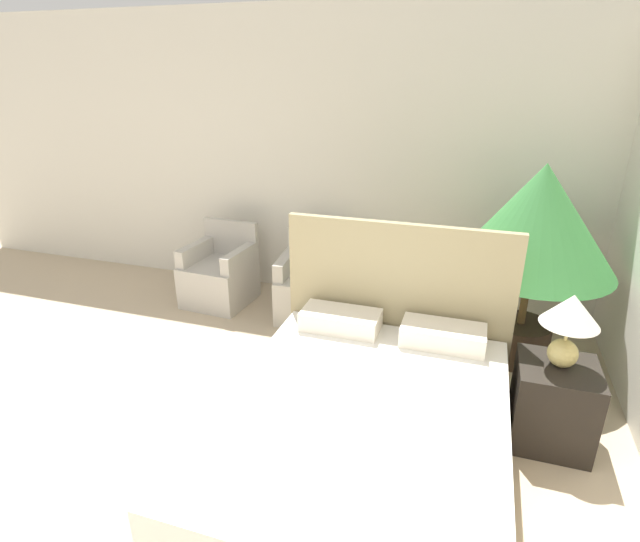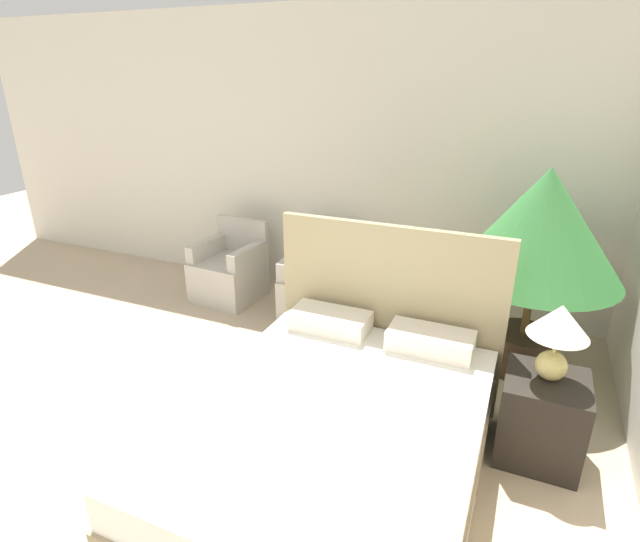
{
  "view_description": "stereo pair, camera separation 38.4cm",
  "coord_description": "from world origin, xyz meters",
  "px_view_note": "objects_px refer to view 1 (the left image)",
  "views": [
    {
      "loc": [
        1.26,
        -1.07,
        2.3
      ],
      "look_at": [
        0.02,
        2.72,
        0.68
      ],
      "focal_mm": 28.0,
      "sensor_mm": 36.0,
      "label": 1
    },
    {
      "loc": [
        1.62,
        -0.94,
        2.3
      ],
      "look_at": [
        0.02,
        2.72,
        0.68
      ],
      "focal_mm": 28.0,
      "sensor_mm": 36.0,
      "label": 2
    }
  ],
  "objects_px": {
    "bed": "(364,432)",
    "armchair_near_window_right": "(313,289)",
    "armchair_near_window_left": "(220,277)",
    "table_lamp": "(570,319)",
    "nightstand": "(553,404)",
    "potted_palm": "(537,226)"
  },
  "relations": [
    {
      "from": "armchair_near_window_right",
      "to": "bed",
      "type": "bearing_deg",
      "value": -69.05
    },
    {
      "from": "armchair_near_window_right",
      "to": "potted_palm",
      "type": "height_order",
      "value": "potted_palm"
    },
    {
      "from": "potted_palm",
      "to": "table_lamp",
      "type": "xyz_separation_m",
      "value": [
        0.16,
        -1.0,
        -0.28
      ]
    },
    {
      "from": "bed",
      "to": "nightstand",
      "type": "relative_size",
      "value": 3.73
    },
    {
      "from": "bed",
      "to": "nightstand",
      "type": "distance_m",
      "value": 1.28
    },
    {
      "from": "potted_palm",
      "to": "nightstand",
      "type": "relative_size",
      "value": 2.94
    },
    {
      "from": "bed",
      "to": "table_lamp",
      "type": "relative_size",
      "value": 4.3
    },
    {
      "from": "armchair_near_window_left",
      "to": "armchair_near_window_right",
      "type": "distance_m",
      "value": 1.03
    },
    {
      "from": "bed",
      "to": "nightstand",
      "type": "xyz_separation_m",
      "value": [
        1.1,
        0.67,
        -0.02
      ]
    },
    {
      "from": "bed",
      "to": "potted_palm",
      "type": "relative_size",
      "value": 1.27
    },
    {
      "from": "armchair_near_window_left",
      "to": "nightstand",
      "type": "xyz_separation_m",
      "value": [
        3.11,
        -1.26,
        0.0
      ]
    },
    {
      "from": "bed",
      "to": "armchair_near_window_left",
      "type": "bearing_deg",
      "value": 136.25
    },
    {
      "from": "bed",
      "to": "armchair_near_window_right",
      "type": "bearing_deg",
      "value": 116.96
    },
    {
      "from": "table_lamp",
      "to": "nightstand",
      "type": "bearing_deg",
      "value": -88.63
    },
    {
      "from": "armchair_near_window_right",
      "to": "potted_palm",
      "type": "relative_size",
      "value": 0.49
    },
    {
      "from": "nightstand",
      "to": "armchair_near_window_right",
      "type": "bearing_deg",
      "value": 148.84
    },
    {
      "from": "bed",
      "to": "table_lamp",
      "type": "bearing_deg",
      "value": 31.85
    },
    {
      "from": "bed",
      "to": "armchair_near_window_left",
      "type": "xyz_separation_m",
      "value": [
        -2.01,
        1.92,
        -0.03
      ]
    },
    {
      "from": "table_lamp",
      "to": "bed",
      "type": "bearing_deg",
      "value": -148.15
    },
    {
      "from": "bed",
      "to": "armchair_near_window_right",
      "type": "relative_size",
      "value": 2.56
    },
    {
      "from": "nightstand",
      "to": "table_lamp",
      "type": "bearing_deg",
      "value": 91.37
    },
    {
      "from": "potted_palm",
      "to": "bed",
      "type": "bearing_deg",
      "value": -119.19
    }
  ]
}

